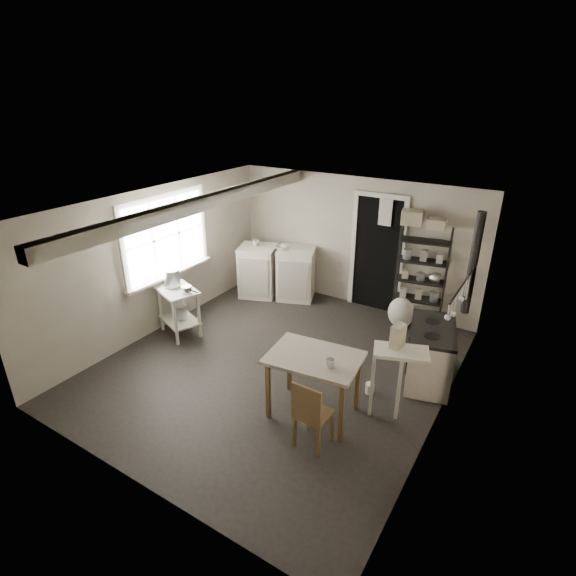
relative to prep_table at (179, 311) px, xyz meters
The scene contains 31 objects.
floor 1.86m from the prep_table, ahead, with size 5.00×5.00×0.00m, color black.
ceiling 2.63m from the prep_table, ahead, with size 5.00×5.00×0.00m, color silver.
wall_back 3.22m from the prep_table, 54.56° to the left, with size 4.50×0.02×2.30m, color #BCB2A0.
wall_front 3.14m from the prep_table, 53.41° to the right, with size 4.50×0.02×2.30m, color #BCB2A0.
wall_left 0.87m from the prep_table, behind, with size 0.02×5.00×2.30m, color #BCB2A0.
wall_right 4.14m from the prep_table, ahead, with size 0.02×5.00×2.30m, color #BCB2A0.
window 1.20m from the prep_table, 147.93° to the left, with size 0.12×1.76×1.28m, color silver, non-canonical shape.
doorway 3.44m from the prep_table, 48.06° to the left, with size 0.96×0.10×2.08m, color silver, non-canonical shape.
ceiling_beam 1.90m from the prep_table, ahead, with size 0.18×5.00×0.18m, color silver, non-canonical shape.
wallpaper_panel 4.13m from the prep_table, ahead, with size 0.01×5.00×2.30m, color beige, non-canonical shape.
utensil_rail 4.22m from the prep_table, ahead, with size 0.06×1.20×0.44m, color silver, non-canonical shape.
prep_table is the anchor object (origin of this frame).
stockpot 0.55m from the prep_table, 164.32° to the left, with size 0.25×0.25×0.27m, color silver.
saucepan 0.50m from the prep_table, ahead, with size 0.16×0.16×0.09m, color silver.
bucket 0.03m from the prep_table, 90.19° to the left, with size 0.20×0.20×0.22m, color silver.
base_cabinets 2.10m from the prep_table, 75.60° to the left, with size 1.46×0.63×0.96m, color silver, non-canonical shape.
mixing_bowl 2.20m from the prep_table, 73.13° to the left, with size 0.27×0.27×0.07m, color silver.
counter_cup 2.04m from the prep_table, 86.69° to the left, with size 0.13×0.13×0.11m, color silver.
shelf_rack 3.94m from the prep_table, 37.19° to the left, with size 0.79×0.31×1.68m, color black, non-canonical shape.
shelf_jar 3.79m from the prep_table, 39.21° to the left, with size 0.08×0.08×0.18m, color silver.
storage_box_a 4.05m from the prep_table, 40.22° to the left, with size 0.32×0.28×0.22m, color beige.
storage_box_b 4.29m from the prep_table, 35.34° to the left, with size 0.26×0.24×0.16m, color beige.
stove 3.83m from the prep_table, 12.75° to the left, with size 0.56×1.01×0.80m, color silver, non-canonical shape.
stovepipe 4.37m from the prep_table, 17.96° to the left, with size 0.12×0.12×1.56m, color black, non-canonical shape.
side_ledge 3.63m from the prep_table, ahead, with size 0.62×0.33×0.95m, color silver, non-canonical shape.
oats_box 3.61m from the prep_table, ahead, with size 0.11×0.18×0.28m, color beige.
work_table 2.81m from the prep_table, 11.79° to the right, with size 1.06×0.74×0.81m, color #BEB3A3, non-canonical shape.
table_cup 3.11m from the prep_table, 12.58° to the right, with size 0.11×0.11×0.10m, color silver.
chair 3.17m from the prep_table, 18.82° to the right, with size 0.35×0.37×0.85m, color brown, non-canonical shape.
flour_sack 3.60m from the prep_table, 35.55° to the left, with size 0.43×0.37×0.52m, color silver.
floor_crock 3.21m from the prep_table, ahead, with size 0.11×0.11×0.14m, color silver.
Camera 1 is at (3.01, -4.53, 3.64)m, focal length 28.00 mm.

